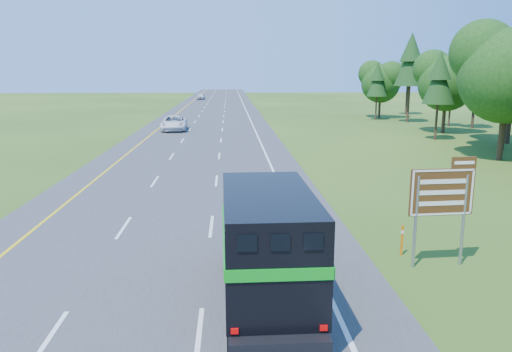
% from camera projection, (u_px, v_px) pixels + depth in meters
% --- Properties ---
extents(road, '(15.00, 260.00, 0.04)m').
position_uv_depth(road, '(207.00, 127.00, 59.09)').
color(road, '#38383A').
rests_on(road, ground).
extents(lane_markings, '(11.15, 260.00, 0.01)m').
position_uv_depth(lane_markings, '(207.00, 127.00, 59.09)').
color(lane_markings, yellow).
rests_on(lane_markings, road).
extents(horse_truck, '(2.49, 7.52, 3.31)m').
position_uv_depth(horse_truck, '(266.00, 241.00, 13.91)').
color(horse_truck, black).
rests_on(horse_truck, road).
extents(white_suv, '(2.95, 5.97, 1.63)m').
position_uv_depth(white_suv, '(174.00, 123.00, 55.35)').
color(white_suv, white).
rests_on(white_suv, road).
extents(far_car, '(1.96, 4.21, 1.40)m').
position_uv_depth(far_car, '(201.00, 97.00, 116.90)').
color(far_car, silver).
rests_on(far_car, road).
extents(exit_sign, '(2.20, 0.22, 3.73)m').
position_uv_depth(exit_sign, '(443.00, 196.00, 16.36)').
color(exit_sign, gray).
rests_on(exit_sign, ground).
extents(delineator, '(0.09, 0.05, 1.13)m').
position_uv_depth(delineator, '(402.00, 239.00, 17.71)').
color(delineator, orange).
rests_on(delineator, ground).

